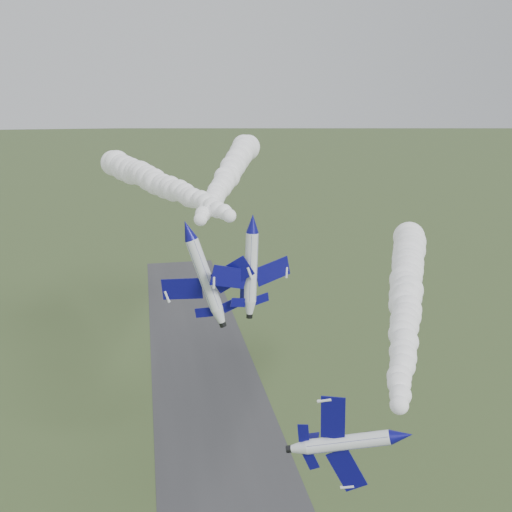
{
  "coord_description": "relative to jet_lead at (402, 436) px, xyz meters",
  "views": [
    {
      "loc": [
        -10.92,
        -48.62,
        62.26
      ],
      "look_at": [
        1.31,
        14.37,
        43.69
      ],
      "focal_mm": 40.0,
      "sensor_mm": 36.0,
      "label": 1
    }
  ],
  "objects": [
    {
      "name": "jet_pair_left",
      "position": [
        -15.81,
        28.35,
        12.28
      ],
      "size": [
        11.57,
        14.11,
        4.71
      ],
      "rotation": [
        0.0,
        -0.33,
        -0.32
      ],
      "color": "white"
    },
    {
      "name": "runway",
      "position": [
        -9.57,
        39.02,
        -33.67
      ],
      "size": [
        24.0,
        260.0,
        0.04
      ],
      "primitive_type": "cube",
      "color": "#323234",
      "rests_on": "ground"
    },
    {
      "name": "jet_pair_right",
      "position": [
        -7.96,
        26.84,
        13.14
      ],
      "size": [
        11.29,
        13.04,
        3.33
      ],
      "rotation": [
        0.0,
        0.04,
        0.34
      ],
      "color": "white"
    },
    {
      "name": "jet_lead",
      "position": [
        0.0,
        0.0,
        0.0
      ],
      "size": [
        6.43,
        10.91,
        9.06
      ],
      "rotation": [
        0.0,
        1.3,
        -0.39
      ],
      "color": "white"
    },
    {
      "name": "smoke_trail_jet_pair_right",
      "position": [
        -18.24,
        57.53,
        13.7
      ],
      "size": [
        24.15,
        56.49,
        5.23
      ],
      "primitive_type": null,
      "rotation": [
        0.0,
        0.0,
        0.34
      ],
      "color": "white"
    },
    {
      "name": "smoke_trail_jet_lead",
      "position": [
        13.85,
        28.91,
        1.41
      ],
      "size": [
        27.99,
        57.18,
        5.61
      ],
      "primitive_type": null,
      "rotation": [
        0.0,
        0.0,
        -0.39
      ],
      "color": "white"
    },
    {
      "name": "smoke_trail_jet_pair_left",
      "position": [
        -5.27,
        63.71,
        14.36
      ],
      "size": [
        26.55,
        64.86,
        5.6
      ],
      "primitive_type": null,
      "rotation": [
        0.0,
        0.0,
        -0.32
      ],
      "color": "white"
    }
  ]
}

